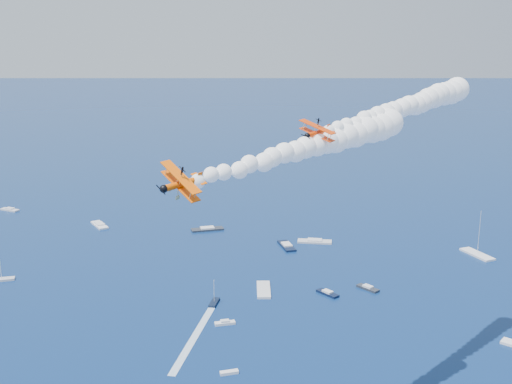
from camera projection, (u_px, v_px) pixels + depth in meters
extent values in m
cube|color=black|center=(214.00, 302.00, 188.50)|extent=(3.76, 6.52, 0.70)
cube|color=silver|center=(2.00, 279.00, 205.56)|extent=(8.22, 3.70, 0.70)
cube|color=white|center=(477.00, 254.00, 228.19)|extent=(8.07, 14.45, 0.70)
cube|color=silver|center=(315.00, 242.00, 241.72)|extent=(13.41, 7.23, 0.70)
cube|color=#292E37|center=(207.00, 229.00, 256.32)|extent=(13.24, 5.86, 0.70)
cube|color=white|center=(100.00, 225.00, 261.71)|extent=(8.30, 12.28, 0.70)
cube|color=silver|center=(264.00, 290.00, 197.63)|extent=(5.46, 13.14, 0.70)
cube|color=white|center=(225.00, 323.00, 175.40)|extent=(5.81, 2.47, 0.70)
cube|color=black|center=(287.00, 246.00, 236.95)|extent=(5.41, 12.40, 0.70)
cube|color=#282D36|center=(368.00, 288.00, 198.70)|extent=(6.24, 7.44, 0.70)
cube|color=silver|center=(10.00, 210.00, 283.46)|extent=(9.02, 7.25, 0.70)
cube|color=white|center=(229.00, 372.00, 150.47)|extent=(4.53, 2.04, 0.70)
cube|color=black|center=(328.00, 293.00, 194.90)|extent=(6.21, 7.61, 0.70)
cube|color=white|center=(194.00, 338.00, 167.54)|extent=(13.34, 36.84, 0.04)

